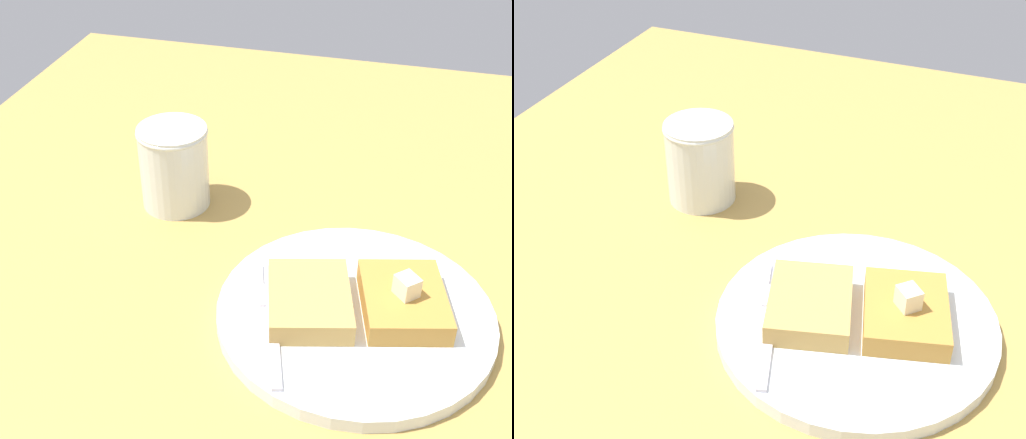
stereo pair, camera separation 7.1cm
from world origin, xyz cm
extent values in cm
cube|color=#AC8844|center=(0.00, 0.00, 1.33)|extent=(108.69, 108.69, 2.67)
cylinder|color=white|center=(-1.20, 6.03, 3.35)|extent=(25.36, 25.36, 1.38)
torus|color=navy|center=(-1.20, 6.03, 3.64)|extent=(25.36, 25.36, 0.80)
cube|color=#B68034|center=(-5.31, 4.97, 5.14)|extent=(9.43, 10.86, 2.21)
cube|color=tan|center=(2.91, 7.09, 5.14)|extent=(9.43, 10.86, 2.21)
cube|color=#F5EBC5|center=(-5.41, 5.29, 7.22)|extent=(2.60, 2.60, 1.94)
cube|color=silver|center=(4.86, 12.46, 4.22)|extent=(3.68, 9.85, 0.36)
cube|color=silver|center=(6.66, 6.32, 4.22)|extent=(2.90, 3.31, 0.36)
cube|color=silver|center=(8.29, 3.67, 4.22)|extent=(1.21, 3.16, 0.36)
cube|color=silver|center=(7.77, 3.52, 4.22)|extent=(1.21, 3.16, 0.36)
cube|color=silver|center=(7.24, 3.36, 4.22)|extent=(1.21, 3.16, 0.36)
cube|color=silver|center=(6.71, 3.21, 4.22)|extent=(1.21, 3.16, 0.36)
cylinder|color=#3D1707|center=(21.37, -8.25, 5.97)|extent=(7.02, 7.02, 6.61)
cylinder|color=silver|center=(21.37, -8.25, 7.41)|extent=(7.63, 7.63, 9.49)
torus|color=silver|center=(21.37, -8.25, 11.71)|extent=(7.82, 7.82, 0.50)
camera|label=1|loc=(-4.86, 54.80, 48.32)|focal=50.00mm
camera|label=2|loc=(-11.58, 52.56, 48.32)|focal=50.00mm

